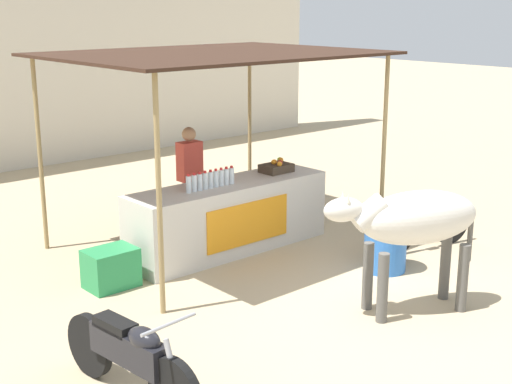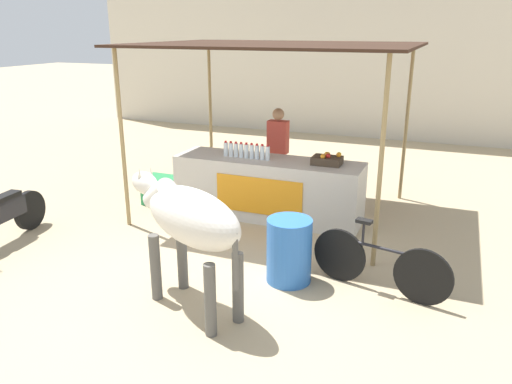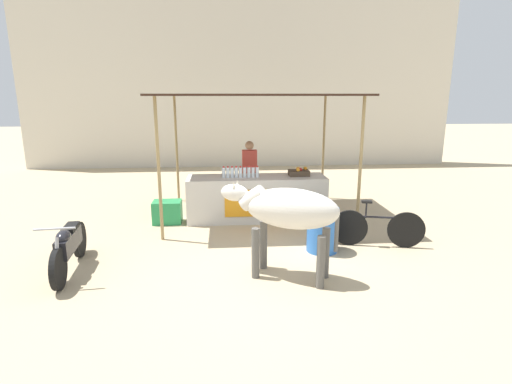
{
  "view_description": "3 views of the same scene",
  "coord_description": "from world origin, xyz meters",
  "px_view_note": "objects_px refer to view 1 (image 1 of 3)",
  "views": [
    {
      "loc": [
        -5.96,
        -5.12,
        3.33
      ],
      "look_at": [
        -0.37,
        1.22,
        1.09
      ],
      "focal_mm": 50.0,
      "sensor_mm": 36.0,
      "label": 1
    },
    {
      "loc": [
        2.67,
        -4.93,
        2.94
      ],
      "look_at": [
        0.27,
        1.01,
        0.82
      ],
      "focal_mm": 35.0,
      "sensor_mm": 36.0,
      "label": 2
    },
    {
      "loc": [
        -0.69,
        -6.24,
        2.69
      ],
      "look_at": [
        -0.07,
        1.5,
        0.79
      ],
      "focal_mm": 28.0,
      "sensor_mm": 36.0,
      "label": 3
    }
  ],
  "objects_px": {
    "fruit_crate": "(277,167)",
    "cow": "(413,222)",
    "cooler_box": "(111,268)",
    "bicycle_leaning": "(425,226)",
    "stall_counter": "(229,217)",
    "motorcycle_parked": "(131,354)",
    "vendor_behind_counter": "(190,182)",
    "water_barrel": "(385,241)"
  },
  "relations": [
    {
      "from": "fruit_crate",
      "to": "cow",
      "type": "distance_m",
      "value": 3.05
    },
    {
      "from": "motorcycle_parked",
      "to": "bicycle_leaning",
      "type": "height_order",
      "value": "motorcycle_parked"
    },
    {
      "from": "fruit_crate",
      "to": "bicycle_leaning",
      "type": "distance_m",
      "value": 2.25
    },
    {
      "from": "vendor_behind_counter",
      "to": "motorcycle_parked",
      "type": "distance_m",
      "value": 4.41
    },
    {
      "from": "cow",
      "to": "motorcycle_parked",
      "type": "height_order",
      "value": "cow"
    },
    {
      "from": "motorcycle_parked",
      "to": "cow",
      "type": "bearing_deg",
      "value": -7.65
    },
    {
      "from": "water_barrel",
      "to": "vendor_behind_counter",
      "type": "bearing_deg",
      "value": 112.41
    },
    {
      "from": "stall_counter",
      "to": "motorcycle_parked",
      "type": "height_order",
      "value": "stall_counter"
    },
    {
      "from": "bicycle_leaning",
      "to": "water_barrel",
      "type": "bearing_deg",
      "value": -172.26
    },
    {
      "from": "vendor_behind_counter",
      "to": "motorcycle_parked",
      "type": "bearing_deg",
      "value": -133.1
    },
    {
      "from": "cow",
      "to": "bicycle_leaning",
      "type": "relative_size",
      "value": 1.11
    },
    {
      "from": "fruit_crate",
      "to": "cow",
      "type": "bearing_deg",
      "value": -103.86
    },
    {
      "from": "cow",
      "to": "bicycle_leaning",
      "type": "bearing_deg",
      "value": 31.29
    },
    {
      "from": "fruit_crate",
      "to": "cow",
      "type": "xyz_separation_m",
      "value": [
        -0.73,
        -2.96,
        0.0
      ]
    },
    {
      "from": "cooler_box",
      "to": "bicycle_leaning",
      "type": "bearing_deg",
      "value": -23.04
    },
    {
      "from": "cow",
      "to": "motorcycle_parked",
      "type": "xyz_separation_m",
      "value": [
        -3.32,
        0.45,
        -0.6
      ]
    },
    {
      "from": "cooler_box",
      "to": "cow",
      "type": "height_order",
      "value": "cow"
    },
    {
      "from": "stall_counter",
      "to": "motorcycle_parked",
      "type": "bearing_deg",
      "value": -141.67
    },
    {
      "from": "fruit_crate",
      "to": "vendor_behind_counter",
      "type": "relative_size",
      "value": 0.27
    },
    {
      "from": "water_barrel",
      "to": "cow",
      "type": "xyz_separation_m",
      "value": [
        -0.79,
        -0.97,
        0.64
      ]
    },
    {
      "from": "cow",
      "to": "stall_counter",
      "type": "bearing_deg",
      "value": 94.17
    },
    {
      "from": "vendor_behind_counter",
      "to": "bicycle_leaning",
      "type": "height_order",
      "value": "vendor_behind_counter"
    },
    {
      "from": "stall_counter",
      "to": "fruit_crate",
      "type": "height_order",
      "value": "fruit_crate"
    },
    {
      "from": "bicycle_leaning",
      "to": "cooler_box",
      "type": "bearing_deg",
      "value": 156.96
    },
    {
      "from": "cooler_box",
      "to": "cow",
      "type": "distance_m",
      "value": 3.62
    },
    {
      "from": "bicycle_leaning",
      "to": "fruit_crate",
      "type": "bearing_deg",
      "value": 120.92
    },
    {
      "from": "fruit_crate",
      "to": "water_barrel",
      "type": "bearing_deg",
      "value": -88.24
    },
    {
      "from": "stall_counter",
      "to": "cow",
      "type": "distance_m",
      "value": 2.96
    },
    {
      "from": "vendor_behind_counter",
      "to": "cow",
      "type": "bearing_deg",
      "value": -85.06
    },
    {
      "from": "water_barrel",
      "to": "cow",
      "type": "height_order",
      "value": "cow"
    },
    {
      "from": "vendor_behind_counter",
      "to": "bicycle_leaning",
      "type": "distance_m",
      "value": 3.37
    },
    {
      "from": "vendor_behind_counter",
      "to": "stall_counter",
      "type": "bearing_deg",
      "value": -82.09
    },
    {
      "from": "vendor_behind_counter",
      "to": "cooler_box",
      "type": "xyz_separation_m",
      "value": [
        -1.83,
        -0.85,
        -0.61
      ]
    },
    {
      "from": "cooler_box",
      "to": "bicycle_leaning",
      "type": "height_order",
      "value": "bicycle_leaning"
    },
    {
      "from": "fruit_crate",
      "to": "cooler_box",
      "type": "relative_size",
      "value": 0.73
    },
    {
      "from": "fruit_crate",
      "to": "motorcycle_parked",
      "type": "xyz_separation_m",
      "value": [
        -4.05,
        -2.51,
        -0.6
      ]
    },
    {
      "from": "water_barrel",
      "to": "cow",
      "type": "bearing_deg",
      "value": -129.11
    },
    {
      "from": "vendor_behind_counter",
      "to": "water_barrel",
      "type": "relative_size",
      "value": 2.08
    },
    {
      "from": "vendor_behind_counter",
      "to": "cow",
      "type": "height_order",
      "value": "vendor_behind_counter"
    },
    {
      "from": "fruit_crate",
      "to": "cooler_box",
      "type": "xyz_separation_m",
      "value": [
        -2.87,
        -0.15,
        -0.79
      ]
    },
    {
      "from": "fruit_crate",
      "to": "vendor_behind_counter",
      "type": "height_order",
      "value": "vendor_behind_counter"
    },
    {
      "from": "fruit_crate",
      "to": "bicycle_leaning",
      "type": "relative_size",
      "value": 0.27
    }
  ]
}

